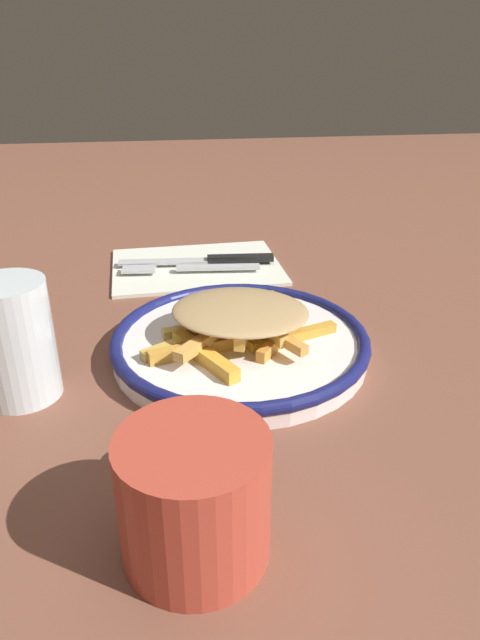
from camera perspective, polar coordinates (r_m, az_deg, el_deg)
The scene contains 8 objects.
ground_plane at distance 0.57m, azimuth 0.00°, elevation -3.45°, with size 2.60×2.60×0.00m, color brown.
plate at distance 0.57m, azimuth 0.00°, elevation -2.29°, with size 0.25×0.25×0.03m.
fries_heap at distance 0.55m, azimuth -0.04°, elevation -0.05°, with size 0.17×0.19×0.04m.
napkin at distance 0.79m, azimuth -4.33°, elevation 5.46°, with size 0.17×0.22×0.01m, color silver.
fork at distance 0.76m, azimuth -5.13°, elevation 5.16°, with size 0.03×0.18×0.01m.
knife at distance 0.79m, azimuth -2.97°, elevation 6.01°, with size 0.03×0.21×0.01m.
water_glass at distance 0.52m, azimuth -21.45°, elevation -1.94°, with size 0.07×0.07×0.11m, color silver.
coffee_mug at distance 0.36m, azimuth -4.57°, elevation -17.00°, with size 0.12×0.09×0.08m.
Camera 1 is at (-0.49, 0.07, 0.29)m, focal length 32.26 mm.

